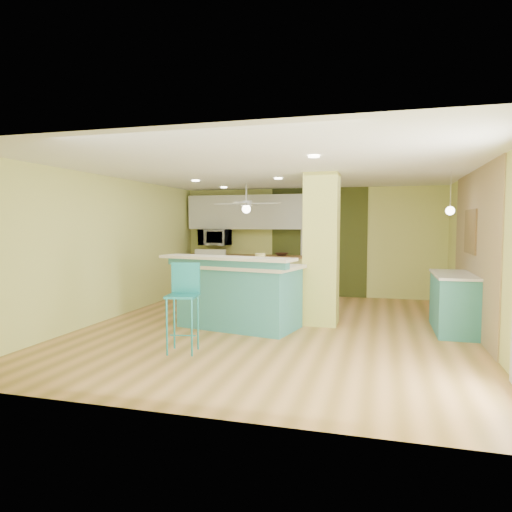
{
  "coord_description": "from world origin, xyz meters",
  "views": [
    {
      "loc": [
        1.61,
        -7.07,
        1.67
      ],
      "look_at": [
        -0.45,
        0.4,
        1.13
      ],
      "focal_mm": 32.0,
      "sensor_mm": 36.0,
      "label": 1
    }
  ],
  "objects_px": {
    "bar_stool": "(184,292)",
    "side_counter": "(453,302)",
    "peninsula": "(239,294)",
    "fruit_bowl": "(282,254)",
    "canister": "(260,259)"
  },
  "relations": [
    {
      "from": "bar_stool",
      "to": "canister",
      "type": "relative_size",
      "value": 6.24
    },
    {
      "from": "peninsula",
      "to": "bar_stool",
      "type": "distance_m",
      "value": 1.54
    },
    {
      "from": "peninsula",
      "to": "fruit_bowl",
      "type": "height_order",
      "value": "peninsula"
    },
    {
      "from": "fruit_bowl",
      "to": "side_counter",
      "type": "bearing_deg",
      "value": -39.06
    },
    {
      "from": "canister",
      "to": "side_counter",
      "type": "bearing_deg",
      "value": 12.13
    },
    {
      "from": "side_counter",
      "to": "fruit_bowl",
      "type": "xyz_separation_m",
      "value": [
        -3.31,
        2.68,
        0.52
      ]
    },
    {
      "from": "canister",
      "to": "peninsula",
      "type": "bearing_deg",
      "value": 178.5
    },
    {
      "from": "bar_stool",
      "to": "side_counter",
      "type": "bearing_deg",
      "value": 21.81
    },
    {
      "from": "bar_stool",
      "to": "peninsula",
      "type": "bearing_deg",
      "value": 70.66
    },
    {
      "from": "bar_stool",
      "to": "side_counter",
      "type": "xyz_separation_m",
      "value": [
        3.57,
        2.12,
        -0.32
      ]
    },
    {
      "from": "peninsula",
      "to": "bar_stool",
      "type": "height_order",
      "value": "peninsula"
    },
    {
      "from": "side_counter",
      "to": "canister",
      "type": "relative_size",
      "value": 7.57
    },
    {
      "from": "bar_stool",
      "to": "fruit_bowl",
      "type": "xyz_separation_m",
      "value": [
        0.26,
        4.81,
        0.2
      ]
    },
    {
      "from": "bar_stool",
      "to": "fruit_bowl",
      "type": "relative_size",
      "value": 4.01
    },
    {
      "from": "peninsula",
      "to": "side_counter",
      "type": "xyz_separation_m",
      "value": [
        3.3,
        0.62,
        -0.09
      ]
    }
  ]
}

